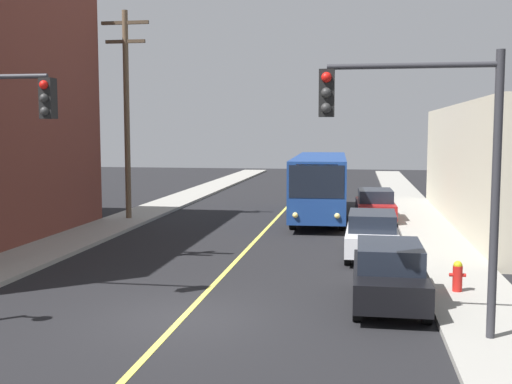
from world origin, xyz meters
TOP-DOWN VIEW (x-y plane):
  - ground_plane at (0.00, 0.00)m, footprint 120.00×120.00m
  - sidewalk_left at (-7.25, 10.00)m, footprint 2.50×90.00m
  - sidewalk_right at (7.25, 10.00)m, footprint 2.50×90.00m
  - lane_stripe_center at (0.00, 15.00)m, footprint 0.16×60.00m
  - city_bus at (2.20, 18.30)m, footprint 2.93×12.22m
  - parked_car_black at (4.96, 1.95)m, footprint 1.83×4.41m
  - parked_car_white at (4.66, 8.19)m, footprint 1.88×4.43m
  - parked_car_red at (4.99, 17.12)m, footprint 1.94×4.46m
  - utility_pole_mid at (-7.22, 15.46)m, footprint 2.40×0.28m
  - traffic_signal_right_corner at (5.41, -0.79)m, footprint 3.75×0.48m
  - fire_hydrant at (6.85, 3.10)m, footprint 0.44×0.26m

SIDE VIEW (x-z plane):
  - ground_plane at x=0.00m, z-range 0.00..0.00m
  - lane_stripe_center at x=0.00m, z-range 0.00..0.01m
  - sidewalk_left at x=-7.25m, z-range 0.00..0.15m
  - sidewalk_right at x=7.25m, z-range 0.00..0.15m
  - fire_hydrant at x=6.85m, z-range 0.16..1.00m
  - parked_car_black at x=4.96m, z-range 0.03..1.65m
  - parked_car_white at x=4.66m, z-range 0.03..1.65m
  - parked_car_red at x=4.99m, z-range 0.03..1.65m
  - city_bus at x=2.20m, z-range 0.22..3.42m
  - traffic_signal_right_corner at x=5.41m, z-range 1.30..7.30m
  - utility_pole_mid at x=-7.22m, z-range 0.66..10.87m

